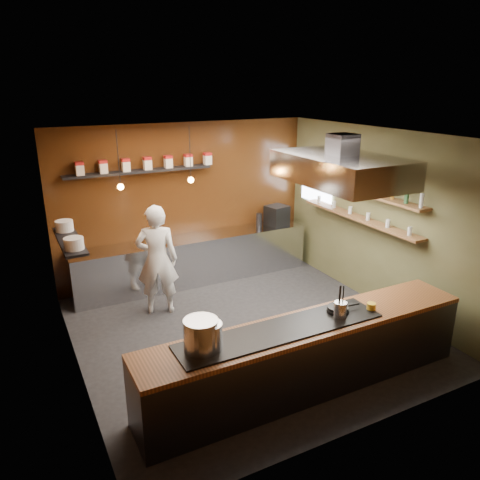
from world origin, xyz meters
TOP-DOWN VIEW (x-y plane):
  - floor at (0.00, 0.00)m, footprint 5.00×5.00m
  - back_wall at (0.00, 2.50)m, footprint 5.00×0.00m
  - left_wall at (-2.50, 0.00)m, footprint 0.00×5.00m
  - right_wall at (2.50, 0.00)m, footprint 0.00×5.00m
  - ceiling at (0.00, 0.00)m, footprint 5.00×5.00m
  - window_pane at (2.45, 1.70)m, footprint 0.00×1.00m
  - prep_counter at (0.00, 2.17)m, footprint 4.60×0.65m
  - pass_counter at (-0.00, -1.60)m, footprint 4.40×0.72m
  - tin_shelf at (-0.90, 2.36)m, footprint 2.60×0.26m
  - plate_shelf at (-2.34, 1.00)m, footprint 0.30×1.40m
  - bottle_shelf_upper at (2.34, 0.30)m, footprint 0.26×2.80m
  - bottle_shelf_lower at (2.34, 0.30)m, footprint 0.26×2.80m
  - extractor_hood at (1.30, -0.40)m, footprint 1.20×2.00m
  - pendant_left at (-1.40, 1.70)m, footprint 0.10×0.10m
  - pendant_right at (-0.20, 1.70)m, footprint 0.10×0.10m
  - storage_tins at (-0.75, 2.36)m, footprint 2.43×0.13m
  - plate_stacks at (-2.34, 1.00)m, footprint 0.26×1.16m
  - bottles at (2.34, 0.30)m, footprint 0.06×2.66m
  - wine_glasses at (2.34, 0.30)m, footprint 0.07×2.37m
  - stockpot_large at (-1.42, -1.59)m, footprint 0.46×0.46m
  - stockpot_small at (-1.35, -1.59)m, footprint 0.40×0.40m
  - utensil_crock at (0.39, -1.68)m, footprint 0.17×0.17m
  - frying_pan at (0.47, -1.55)m, footprint 0.45×0.28m
  - butter_jar at (0.89, -1.69)m, footprint 0.15×0.15m
  - espresso_machine at (1.82, 2.15)m, footprint 0.47×0.46m
  - chef at (-1.00, 1.27)m, footprint 0.79×0.65m

SIDE VIEW (x-z plane):
  - floor at x=0.00m, z-range 0.00..0.00m
  - prep_counter at x=0.00m, z-range 0.00..0.90m
  - pass_counter at x=0.00m, z-range 0.00..0.94m
  - chef at x=-1.00m, z-range 0.00..1.86m
  - butter_jar at x=0.89m, z-range 0.92..1.02m
  - frying_pan at x=0.47m, z-range 0.94..1.01m
  - utensil_crock at x=0.39m, z-range 0.94..1.14m
  - stockpot_small at x=-1.35m, z-range 0.94..1.25m
  - espresso_machine at x=1.82m, z-range 0.90..1.30m
  - stockpot_large at x=-1.42m, z-range 0.94..1.31m
  - bottle_shelf_lower at x=2.34m, z-range 1.43..1.47m
  - back_wall at x=0.00m, z-range -1.00..4.00m
  - left_wall at x=-2.50m, z-range -1.00..4.00m
  - right_wall at x=2.50m, z-range -1.00..4.00m
  - wine_glasses at x=2.34m, z-range 1.47..1.60m
  - plate_shelf at x=-2.34m, z-range 1.53..1.57m
  - plate_stacks at x=-2.34m, z-range 1.57..1.73m
  - window_pane at x=2.45m, z-range 1.40..2.40m
  - bottle_shelf_upper at x=2.34m, z-range 1.90..1.94m
  - bottles at x=2.34m, z-range 1.94..2.18m
  - pendant_left at x=-1.40m, z-range 1.68..2.63m
  - pendant_right at x=-0.20m, z-range 1.68..2.63m
  - tin_shelf at x=-0.90m, z-range 2.18..2.22m
  - storage_tins at x=-0.75m, z-range 2.22..2.44m
  - extractor_hood at x=1.30m, z-range 2.15..2.87m
  - ceiling at x=0.00m, z-range 3.00..3.00m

